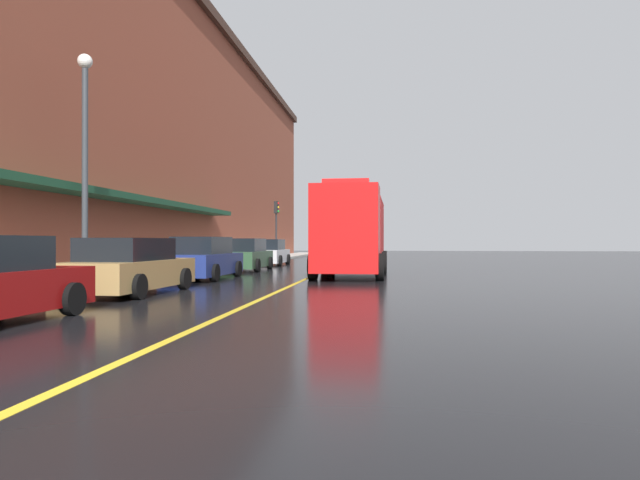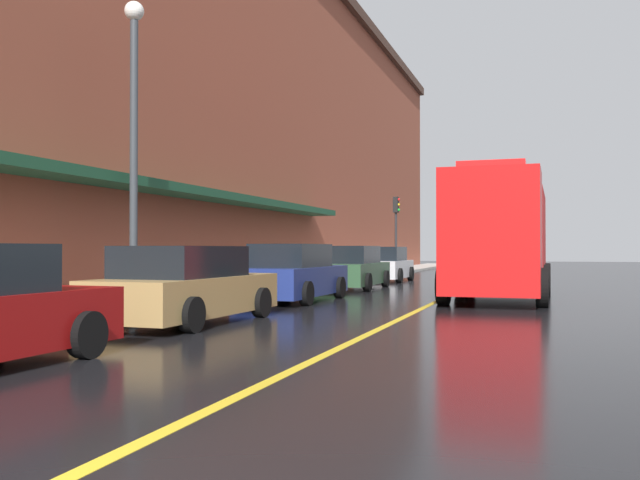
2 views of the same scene
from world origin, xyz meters
TOP-DOWN VIEW (x-y plane):
  - ground_plane at (0.00, 25.00)m, footprint 112.00×112.00m
  - sidewalk_left at (-6.20, 25.00)m, footprint 2.40×70.00m
  - lane_center_stripe at (0.00, 25.00)m, footprint 0.16×70.00m
  - brick_building_left at (-11.78, 23.99)m, footprint 9.94×64.00m
  - parked_car_1 at (-3.88, 9.17)m, footprint 2.17×4.79m
  - parked_car_2 at (-3.86, 15.23)m, footprint 2.01×4.75m
  - parked_car_3 at (-3.93, 21.51)m, footprint 2.19×4.90m
  - parked_car_4 at (-4.01, 27.51)m, footprint 2.04×4.21m
  - fire_truck at (1.61, 18.08)m, footprint 2.86×8.21m
  - parking_meter_2 at (-5.35, 27.03)m, footprint 0.14×0.18m
  - street_lamp_left at (-5.95, 10.48)m, footprint 0.44×0.44m
  - traffic_light_near at (-5.29, 35.99)m, footprint 0.38×0.36m

SIDE VIEW (x-z plane):
  - ground_plane at x=0.00m, z-range 0.00..0.00m
  - lane_center_stripe at x=0.00m, z-range 0.00..0.01m
  - sidewalk_left at x=-6.20m, z-range 0.00..0.15m
  - parked_car_1 at x=-3.88m, z-range -0.04..1.49m
  - parked_car_4 at x=-4.01m, z-range -0.04..1.52m
  - parked_car_3 at x=-3.93m, z-range -0.04..1.54m
  - parked_car_2 at x=-3.86m, z-range -0.04..1.56m
  - parking_meter_2 at x=-5.35m, z-range 0.39..1.72m
  - fire_truck at x=1.61m, z-range -0.09..3.63m
  - traffic_light_near at x=-5.29m, z-range 1.01..5.31m
  - street_lamp_left at x=-5.95m, z-range 0.93..7.87m
  - brick_building_left at x=-11.78m, z-range 0.01..15.26m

